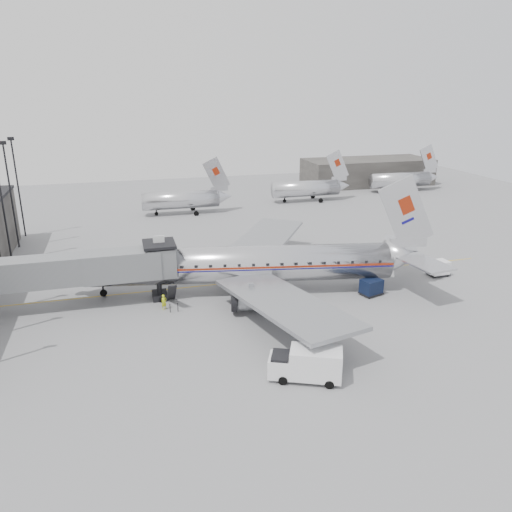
{
  "coord_description": "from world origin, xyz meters",
  "views": [
    {
      "loc": [
        -12.58,
        -48.26,
        22.24
      ],
      "look_at": [
        2.36,
        5.78,
        3.2
      ],
      "focal_mm": 35.0,
      "sensor_mm": 36.0,
      "label": 1
    }
  ],
  "objects_px": {
    "service_van": "(306,364)",
    "baggage_cart_navy": "(371,287)",
    "ramp_worker": "(164,302)",
    "baggage_cart_white": "(438,268)",
    "airliner": "(250,264)"
  },
  "relations": [
    {
      "from": "service_van",
      "to": "baggage_cart_navy",
      "type": "distance_m",
      "value": 19.37
    },
    {
      "from": "baggage_cart_navy",
      "to": "ramp_worker",
      "type": "bearing_deg",
      "value": 157.57
    },
    {
      "from": "baggage_cart_navy",
      "to": "baggage_cart_white",
      "type": "xyz_separation_m",
      "value": [
        10.94,
        3.31,
        0.03
      ]
    },
    {
      "from": "baggage_cart_navy",
      "to": "airliner",
      "type": "bearing_deg",
      "value": 143.83
    },
    {
      "from": "airliner",
      "to": "ramp_worker",
      "type": "height_order",
      "value": "airliner"
    },
    {
      "from": "airliner",
      "to": "baggage_cart_navy",
      "type": "relative_size",
      "value": 15.11
    },
    {
      "from": "airliner",
      "to": "service_van",
      "type": "bearing_deg",
      "value": -80.19
    },
    {
      "from": "airliner",
      "to": "baggage_cart_navy",
      "type": "distance_m",
      "value": 13.89
    },
    {
      "from": "baggage_cart_white",
      "to": "ramp_worker",
      "type": "distance_m",
      "value": 33.81
    },
    {
      "from": "airliner",
      "to": "baggage_cart_navy",
      "type": "bearing_deg",
      "value": -8.72
    },
    {
      "from": "service_van",
      "to": "baggage_cart_navy",
      "type": "relative_size",
      "value": 2.24
    },
    {
      "from": "service_van",
      "to": "baggage_cart_white",
      "type": "xyz_separation_m",
      "value": [
        24.16,
        17.47,
        -0.42
      ]
    },
    {
      "from": "ramp_worker",
      "to": "baggage_cart_navy",
      "type": "bearing_deg",
      "value": -33.38
    },
    {
      "from": "airliner",
      "to": "baggage_cart_white",
      "type": "height_order",
      "value": "airliner"
    },
    {
      "from": "airliner",
      "to": "baggage_cart_white",
      "type": "xyz_separation_m",
      "value": [
        23.85,
        -1.25,
        -2.33
      ]
    }
  ]
}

